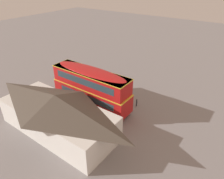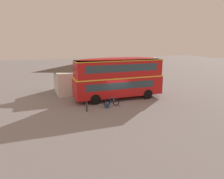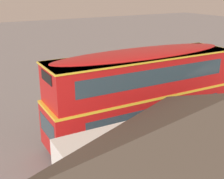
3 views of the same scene
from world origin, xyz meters
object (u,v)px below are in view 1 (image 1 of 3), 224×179
water_bottle_blue_sports (112,97)px  kerb_bollard (137,102)px  double_decker_bus (91,86)px  touring_bicycle (115,99)px  backpack_on_ground (120,100)px

water_bottle_blue_sports → kerb_bollard: size_ratio=0.25×
water_bottle_blue_sports → double_decker_bus: bearing=68.3°
touring_bicycle → water_bottle_blue_sports: 0.95m
double_decker_bus → water_bottle_blue_sports: bearing=-111.7°
backpack_on_ground → kerb_bollard: (-2.22, -0.34, 0.22)m
backpack_on_ground → kerb_bollard: kerb_bollard is taller
kerb_bollard → backpack_on_ground: bearing=8.6°
double_decker_bus → kerb_bollard: bearing=-147.3°
backpack_on_ground → water_bottle_blue_sports: bearing=-5.4°
touring_bicycle → kerb_bollard: bearing=-165.5°
kerb_bollard → double_decker_bus: bearing=32.7°
touring_bicycle → kerb_bollard: (-2.77, -0.72, 0.13)m
touring_bicycle → water_bottle_blue_sports: touring_bicycle is taller
double_decker_bus → water_bottle_blue_sports: double_decker_bus is taller
double_decker_bus → kerb_bollard: size_ratio=10.58×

